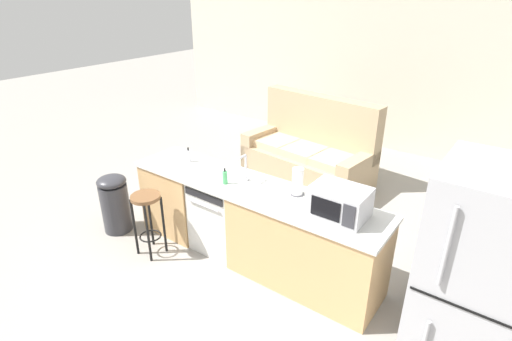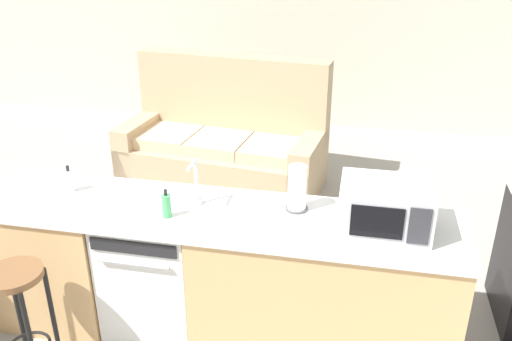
% 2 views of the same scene
% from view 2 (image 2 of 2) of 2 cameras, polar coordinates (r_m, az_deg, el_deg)
% --- Properties ---
extents(ground_plane, '(24.00, 24.00, 0.00)m').
position_cam_2_polar(ground_plane, '(3.79, -6.28, -16.07)').
color(ground_plane, gray).
extents(wall_back, '(10.00, 0.06, 2.60)m').
position_cam_2_polar(wall_back, '(7.05, 6.24, 14.97)').
color(wall_back, beige).
rests_on(wall_back, ground_plane).
extents(kitchen_counter, '(2.94, 0.66, 0.90)m').
position_cam_2_polar(kitchen_counter, '(3.48, -2.76, -11.42)').
color(kitchen_counter, tan).
rests_on(kitchen_counter, ground_plane).
extents(dishwasher, '(0.58, 0.61, 0.84)m').
position_cam_2_polar(dishwasher, '(3.61, -10.44, -10.32)').
color(dishwasher, silver).
rests_on(dishwasher, ground_plane).
extents(microwave, '(0.50, 0.37, 0.28)m').
position_cam_2_polar(microwave, '(3.07, 13.46, -3.75)').
color(microwave, '#B7B7BC').
rests_on(microwave, kitchen_counter).
extents(sink_faucet, '(0.07, 0.18, 0.30)m').
position_cam_2_polar(sink_faucet, '(3.27, -6.34, -1.56)').
color(sink_faucet, silver).
rests_on(sink_faucet, kitchen_counter).
extents(paper_towel_roll, '(0.14, 0.14, 0.28)m').
position_cam_2_polar(paper_towel_roll, '(3.20, 4.36, -1.92)').
color(paper_towel_roll, '#4C4C51').
rests_on(paper_towel_roll, kitchen_counter).
extents(soap_bottle, '(0.06, 0.06, 0.18)m').
position_cam_2_polar(soap_bottle, '(3.19, -9.42, -3.66)').
color(soap_bottle, '#4CB266').
rests_on(soap_bottle, kitchen_counter).
extents(dish_soap_bottle, '(0.06, 0.06, 0.18)m').
position_cam_2_polar(dish_soap_bottle, '(3.64, -19.04, -1.01)').
color(dish_soap_bottle, silver).
rests_on(dish_soap_bottle, kitchen_counter).
extents(bar_stool, '(0.32, 0.32, 0.74)m').
position_cam_2_polar(bar_stool, '(3.38, -23.67, -12.59)').
color(bar_stool, brown).
rests_on(bar_stool, ground_plane).
extents(couch, '(2.09, 1.13, 1.27)m').
position_cam_2_polar(couch, '(5.56, -3.17, 2.72)').
color(couch, tan).
rests_on(couch, ground_plane).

